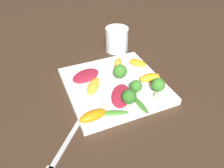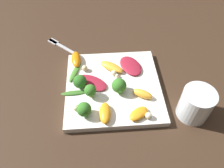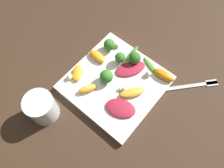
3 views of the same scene
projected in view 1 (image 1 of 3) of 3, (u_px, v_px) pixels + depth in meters
The scene contains 22 objects.
ground_plane at pixel (114, 88), 0.65m from camera, with size 2.40×2.40×0.00m, color #382619.
plate at pixel (114, 85), 0.64m from camera, with size 0.27×0.27×0.02m.
drinking_glass at pixel (117, 39), 0.80m from camera, with size 0.08×0.08×0.09m.
fork at pixel (59, 155), 0.47m from camera, with size 0.14×0.12×0.01m.
radicchio_leaf_0 at pixel (121, 95), 0.58m from camera, with size 0.11×0.09×0.01m.
radicchio_leaf_1 at pixel (86, 76), 0.65m from camera, with size 0.09×0.10×0.01m.
orange_segment_0 at pixel (118, 63), 0.70m from camera, with size 0.06×0.05×0.02m.
orange_segment_1 at pixel (138, 63), 0.71m from camera, with size 0.06×0.06×0.02m.
orange_segment_2 at pixel (94, 86), 0.61m from camera, with size 0.08×0.07×0.02m.
orange_segment_3 at pixel (150, 77), 0.64m from camera, with size 0.03×0.07×0.02m.
orange_segment_4 at pixel (93, 116), 0.52m from camera, with size 0.04×0.07×0.02m.
broccoli_floret_0 at pixel (129, 97), 0.55m from camera, with size 0.04×0.04×0.04m.
broccoli_floret_1 at pixel (158, 85), 0.59m from camera, with size 0.04×0.04×0.04m.
broccoli_floret_2 at pixel (136, 86), 0.59m from camera, with size 0.03×0.03×0.04m.
broccoli_floret_3 at pixel (120, 71), 0.64m from camera, with size 0.04×0.04×0.05m.
arugula_sprig_0 at pixel (111, 113), 0.54m from camera, with size 0.05×0.09×0.01m.
arugula_sprig_1 at pixel (140, 105), 0.56m from camera, with size 0.07×0.02×0.01m.
macadamia_nut_0 at pixel (104, 104), 0.55m from camera, with size 0.02×0.02×0.02m.
macadamia_nut_1 at pixel (136, 58), 0.73m from camera, with size 0.02×0.02×0.02m.
macadamia_nut_2 at pixel (101, 83), 0.62m from camera, with size 0.02×0.02×0.02m.
macadamia_nut_3 at pixel (157, 95), 0.58m from camera, with size 0.02×0.02×0.02m.
macadamia_nut_4 at pixel (103, 81), 0.63m from camera, with size 0.01×0.01×0.01m.
Camera 1 is at (-0.46, 0.20, 0.41)m, focal length 35.00 mm.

